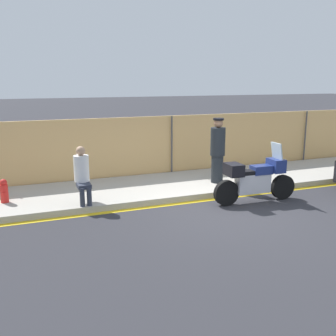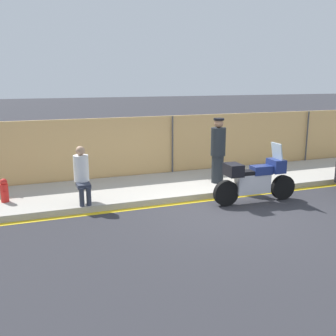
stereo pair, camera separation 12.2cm
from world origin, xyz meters
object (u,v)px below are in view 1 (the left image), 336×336
(motorcycle, at_px, (255,179))
(fire_hydrant, at_px, (4,191))
(officer_standing, at_px, (218,150))
(person_seated_on_curb, at_px, (82,171))

(motorcycle, bearing_deg, fire_hydrant, 165.26)
(motorcycle, bearing_deg, officer_standing, 99.86)
(motorcycle, height_order, person_seated_on_curb, person_seated_on_curb)
(motorcycle, distance_m, person_seated_on_curb, 4.32)
(person_seated_on_curb, relative_size, fire_hydrant, 2.34)
(motorcycle, distance_m, officer_standing, 1.68)
(officer_standing, xyz_separation_m, person_seated_on_curb, (-3.93, -0.45, -0.19))
(motorcycle, relative_size, fire_hydrant, 3.94)
(officer_standing, height_order, fire_hydrant, officer_standing)
(officer_standing, distance_m, fire_hydrant, 5.76)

